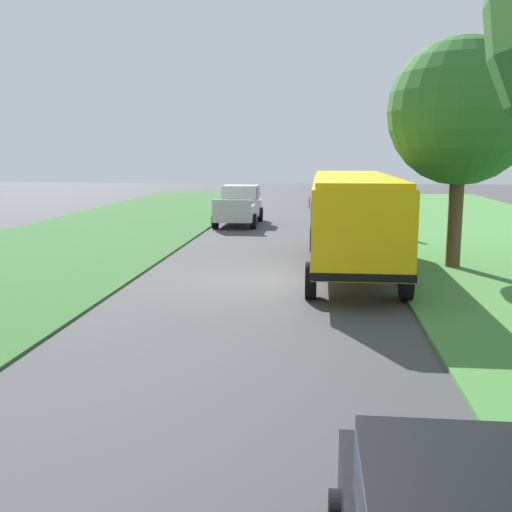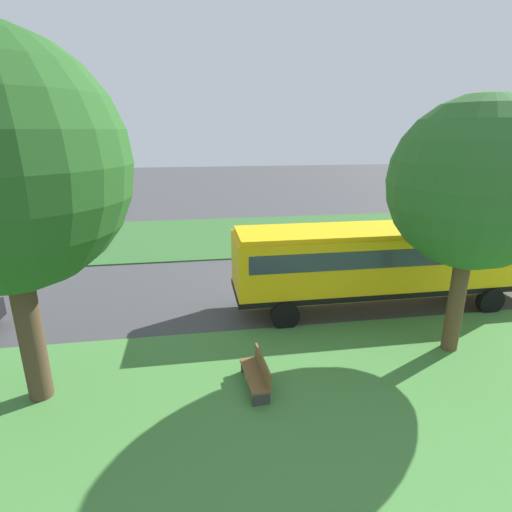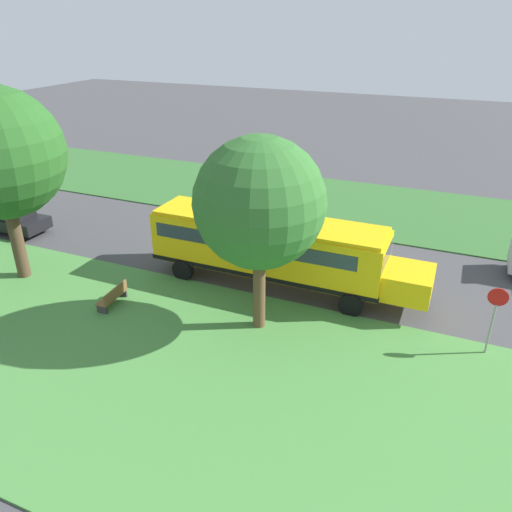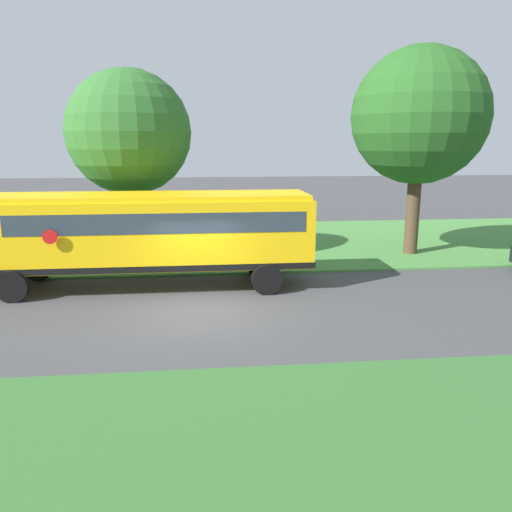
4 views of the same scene
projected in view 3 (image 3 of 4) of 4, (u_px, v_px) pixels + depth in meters
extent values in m
plane|color=#424244|center=(260.00, 254.00, 25.79)|extent=(120.00, 120.00, 0.00)
cube|color=#47843D|center=(150.00, 366.00, 17.49)|extent=(12.00, 80.00, 0.08)
cube|color=#33662D|center=(312.00, 200.00, 33.22)|extent=(10.00, 80.00, 0.07)
cube|color=yellow|center=(267.00, 245.00, 22.19)|extent=(2.50, 10.50, 2.20)
cube|color=yellow|center=(408.00, 282.00, 20.24)|extent=(2.20, 1.90, 1.10)
cube|color=yellow|center=(267.00, 220.00, 21.68)|extent=(2.35, 10.29, 0.16)
cube|color=black|center=(267.00, 265.00, 22.62)|extent=(2.54, 10.54, 0.20)
cube|color=#2D3842|center=(261.00, 235.00, 22.10)|extent=(2.53, 9.24, 0.64)
cube|color=#2D3842|center=(386.00, 256.00, 20.15)|extent=(2.25, 0.12, 0.80)
cylinder|color=red|center=(339.00, 240.00, 22.29)|extent=(0.03, 0.44, 0.44)
cylinder|color=black|center=(364.00, 278.00, 22.35)|extent=(0.30, 1.00, 1.00)
cylinder|color=black|center=(351.00, 305.00, 20.28)|extent=(0.30, 1.00, 1.00)
cylinder|color=black|center=(208.00, 249.00, 25.13)|extent=(0.30, 1.00, 1.00)
cylinder|color=black|center=(183.00, 270.00, 23.07)|extent=(0.30, 1.00, 1.00)
cube|color=black|center=(11.00, 221.00, 28.19)|extent=(1.80, 4.40, 0.64)
cube|color=black|center=(10.00, 211.00, 27.87)|extent=(1.60, 2.20, 0.60)
cube|color=#2D3842|center=(10.00, 211.00, 27.86)|extent=(1.62, 2.02, 0.45)
cylinder|color=black|center=(5.00, 217.00, 29.61)|extent=(0.22, 0.64, 0.64)
cylinder|color=black|center=(19.00, 236.00, 27.06)|extent=(0.22, 0.64, 0.64)
cylinder|color=black|center=(44.00, 225.00, 28.55)|extent=(0.22, 0.64, 0.64)
cylinder|color=brown|center=(259.00, 289.00, 19.03)|extent=(0.48, 0.48, 3.40)
sphere|color=#2D6628|center=(259.00, 203.00, 17.51)|extent=(4.76, 4.76, 4.76)
sphere|color=#2D6628|center=(268.00, 210.00, 16.72)|extent=(2.71, 2.71, 2.71)
cylinder|color=#4C3826|center=(17.00, 240.00, 22.70)|extent=(0.58, 0.58, 3.78)
cylinder|color=gray|center=(490.00, 330.00, 17.70)|extent=(0.08, 0.08, 2.10)
cylinder|color=red|center=(498.00, 297.00, 17.11)|extent=(0.03, 0.68, 0.68)
cube|color=brown|center=(112.00, 297.00, 20.98)|extent=(1.63, 0.60, 0.08)
cube|color=brown|center=(116.00, 292.00, 20.80)|extent=(1.60, 0.16, 0.44)
cube|color=#333333|center=(122.00, 293.00, 21.70)|extent=(0.11, 0.45, 0.45)
cube|color=#333333|center=(102.00, 310.00, 20.45)|extent=(0.11, 0.45, 0.45)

